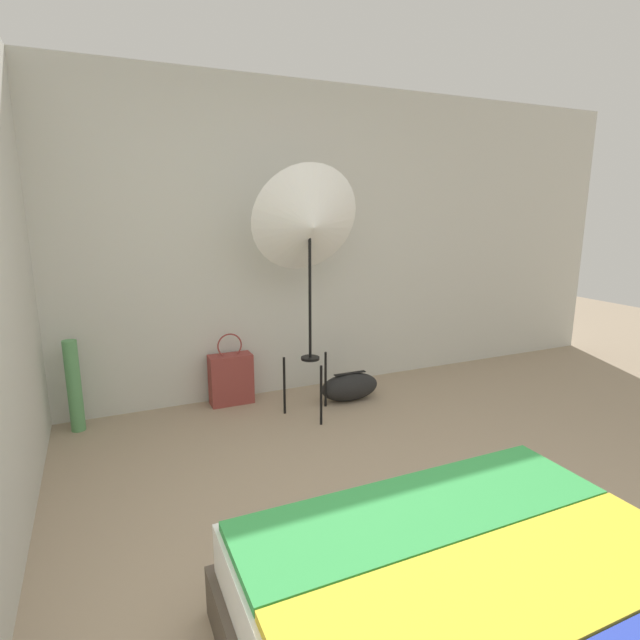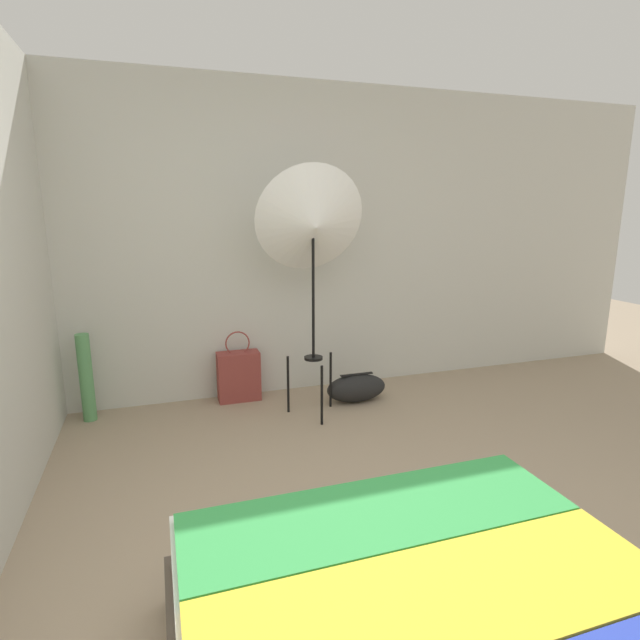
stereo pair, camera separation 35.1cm
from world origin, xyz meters
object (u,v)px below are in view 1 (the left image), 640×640
photo_umbrella (310,225)px  tote_bag (231,378)px  duffel_bag (350,387)px  paper_roll (74,386)px

photo_umbrella → tote_bag: photo_umbrella is taller
duffel_bag → paper_roll: paper_roll is taller
tote_bag → paper_roll: 1.16m
photo_umbrella → duffel_bag: photo_umbrella is taller
photo_umbrella → paper_roll: 2.05m
tote_bag → duffel_bag: bearing=-20.2°
tote_bag → duffel_bag: size_ratio=1.16×
tote_bag → duffel_bag: 0.99m
photo_umbrella → duffel_bag: 1.42m
photo_umbrella → paper_roll: photo_umbrella is taller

